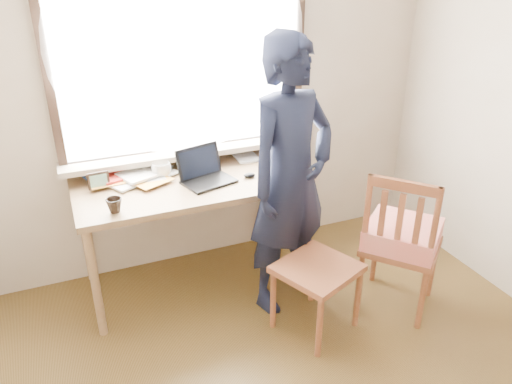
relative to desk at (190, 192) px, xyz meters
name	(u,v)px	position (x,y,z in m)	size (l,w,h in m)	color
room_shell	(343,122)	(0.28, -1.43, 0.89)	(3.52, 4.02, 2.61)	#BAAA95
desk	(190,192)	(0.00, 0.00, 0.00)	(1.54, 0.77, 0.83)	brown
laptop	(205,173)	(0.11, -0.03, 0.14)	(0.39, 0.35, 0.23)	black
mug_white	(161,170)	(-0.15, 0.14, 0.14)	(0.13, 0.13, 0.11)	white
mug_dark	(114,205)	(-0.53, -0.27, 0.13)	(0.10, 0.10, 0.09)	black
mouse	(249,175)	(0.41, -0.10, 0.10)	(0.08, 0.06, 0.03)	black
desk_clutter	(145,171)	(-0.25, 0.23, 0.11)	(0.90, 0.55, 0.04)	white
book_a	(133,177)	(-0.35, 0.18, 0.10)	(0.21, 0.28, 0.03)	white
book_b	(235,158)	(0.43, 0.25, 0.09)	(0.17, 0.23, 0.02)	white
picture_frame	(99,182)	(-0.58, 0.10, 0.14)	(0.14, 0.02, 0.11)	black
work_chair	(317,276)	(0.59, -0.79, -0.34)	(0.60, 0.59, 0.47)	brown
side_chair	(402,238)	(1.22, -0.80, -0.20)	(0.65, 0.66, 1.03)	brown
person	(290,179)	(0.56, -0.44, 0.18)	(0.68, 0.44, 1.85)	black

